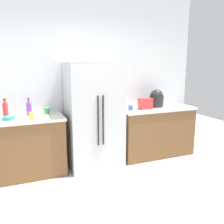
% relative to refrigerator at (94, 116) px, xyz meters
% --- Properties ---
extents(ground_plane, '(9.67, 9.67, 0.00)m').
position_rel_refrigerator_xyz_m(ground_plane, '(-0.18, -1.56, -0.86)').
color(ground_plane, beige).
extents(kitchen_back_panel, '(4.62, 0.10, 2.96)m').
position_rel_refrigerator_xyz_m(kitchen_back_panel, '(-0.18, 0.41, 0.62)').
color(kitchen_back_panel, silver).
rests_on(kitchen_back_panel, ground_plane).
extents(counter_left, '(1.26, 0.65, 0.92)m').
position_rel_refrigerator_xyz_m(counter_left, '(-1.13, 0.04, -0.40)').
color(counter_left, brown).
rests_on(counter_left, ground_plane).
extents(counter_right, '(1.43, 0.65, 0.92)m').
position_rel_refrigerator_xyz_m(counter_right, '(1.22, 0.04, -0.40)').
color(counter_right, brown).
rests_on(counter_right, ground_plane).
extents(refrigerator, '(0.87, 0.71, 1.72)m').
position_rel_refrigerator_xyz_m(refrigerator, '(0.00, 0.00, 0.00)').
color(refrigerator, '#B7BABF').
rests_on(refrigerator, ground_plane).
extents(toaster, '(0.22, 0.17, 0.19)m').
position_rel_refrigerator_xyz_m(toaster, '(0.97, -0.01, 0.15)').
color(toaster, red).
rests_on(toaster, counter_right).
extents(rice_cooker, '(0.26, 0.26, 0.33)m').
position_rel_refrigerator_xyz_m(rice_cooker, '(1.27, 0.10, 0.21)').
color(rice_cooker, '#262628').
rests_on(rice_cooker, counter_right).
extents(bottle_a, '(0.08, 0.08, 0.29)m').
position_rel_refrigerator_xyz_m(bottle_a, '(-1.34, 0.17, 0.18)').
color(bottle_a, red).
rests_on(bottle_a, counter_left).
extents(bottle_b, '(0.08, 0.08, 0.27)m').
position_rel_refrigerator_xyz_m(bottle_b, '(-1.00, 0.21, 0.16)').
color(bottle_b, purple).
rests_on(bottle_b, counter_left).
extents(cup_b, '(0.09, 0.09, 0.10)m').
position_rel_refrigerator_xyz_m(cup_b, '(-0.73, 0.19, 0.11)').
color(cup_b, green).
rests_on(cup_b, counter_left).
extents(cup_c, '(0.07, 0.07, 0.10)m').
position_rel_refrigerator_xyz_m(cup_c, '(-0.98, -0.10, 0.11)').
color(cup_c, yellow).
rests_on(cup_c, counter_left).
extents(cup_d, '(0.08, 0.08, 0.08)m').
position_rel_refrigerator_xyz_m(cup_d, '(0.67, -0.03, 0.10)').
color(cup_d, blue).
rests_on(cup_d, counter_right).
extents(bowl_a, '(0.17, 0.17, 0.05)m').
position_rel_refrigerator_xyz_m(bowl_a, '(-1.30, -0.02, 0.08)').
color(bowl_a, teal).
rests_on(bowl_a, counter_left).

